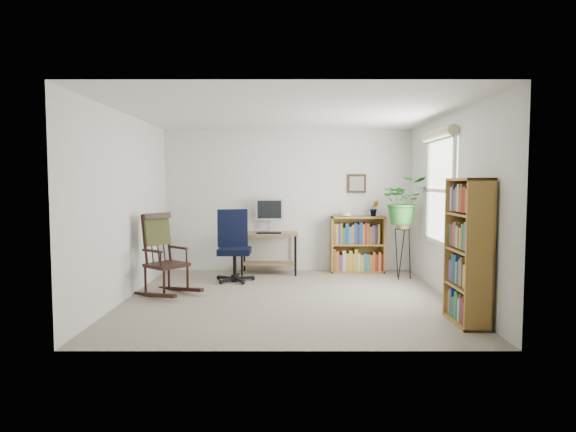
{
  "coord_description": "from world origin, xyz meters",
  "views": [
    {
      "loc": [
        0.0,
        -6.22,
        1.51
      ],
      "look_at": [
        0.0,
        0.4,
        1.05
      ],
      "focal_mm": 30.0,
      "sensor_mm": 36.0,
      "label": 1
    }
  ],
  "objects_px": {
    "office_chair": "(235,245)",
    "rocking_chair": "(167,254)",
    "tall_bookshelf": "(468,251)",
    "desk": "(269,253)",
    "low_bookshelf": "(357,244)"
  },
  "relations": [
    {
      "from": "rocking_chair",
      "to": "tall_bookshelf",
      "type": "height_order",
      "value": "tall_bookshelf"
    },
    {
      "from": "tall_bookshelf",
      "to": "desk",
      "type": "bearing_deg",
      "value": 128.2
    },
    {
      "from": "office_chair",
      "to": "rocking_chair",
      "type": "height_order",
      "value": "rocking_chair"
    },
    {
      "from": "tall_bookshelf",
      "to": "rocking_chair",
      "type": "bearing_deg",
      "value": 159.63
    },
    {
      "from": "rocking_chair",
      "to": "low_bookshelf",
      "type": "bearing_deg",
      "value": -21.04
    },
    {
      "from": "rocking_chair",
      "to": "tall_bookshelf",
      "type": "relative_size",
      "value": 0.72
    },
    {
      "from": "office_chair",
      "to": "rocking_chair",
      "type": "distance_m",
      "value": 1.2
    },
    {
      "from": "rocking_chair",
      "to": "low_bookshelf",
      "type": "relative_size",
      "value": 1.18
    },
    {
      "from": "desk",
      "to": "low_bookshelf",
      "type": "relative_size",
      "value": 1.0
    },
    {
      "from": "tall_bookshelf",
      "to": "low_bookshelf",
      "type": "bearing_deg",
      "value": 104.26
    },
    {
      "from": "office_chair",
      "to": "low_bookshelf",
      "type": "xyz_separation_m",
      "value": [
        1.99,
        0.75,
        -0.08
      ]
    },
    {
      "from": "desk",
      "to": "tall_bookshelf",
      "type": "bearing_deg",
      "value": -51.8
    },
    {
      "from": "office_chair",
      "to": "rocking_chair",
      "type": "relative_size",
      "value": 1.0
    },
    {
      "from": "rocking_chair",
      "to": "desk",
      "type": "bearing_deg",
      "value": -2.37
    },
    {
      "from": "desk",
      "to": "low_bookshelf",
      "type": "xyz_separation_m",
      "value": [
        1.48,
        0.12,
        0.13
      ]
    }
  ]
}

